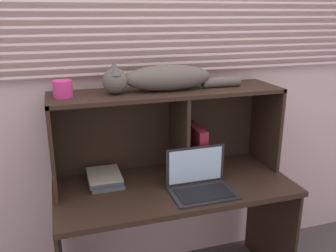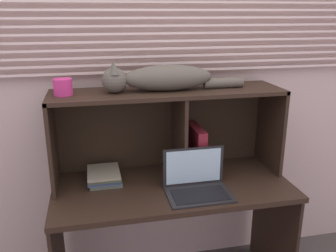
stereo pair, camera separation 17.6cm
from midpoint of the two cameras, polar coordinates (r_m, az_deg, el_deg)
back_panel_with_blinds at (r=2.23m, az=-3.98°, el=7.11°), size 4.40×0.08×2.50m
desk at (r=2.15m, az=-1.39°, el=-12.65°), size 1.33×0.61×0.73m
hutch_shelf_unit at (r=2.10m, az=-2.48°, el=1.41°), size 1.30×0.34×0.52m
cat at (r=2.00m, az=-3.78°, el=7.47°), size 0.80×0.16×0.17m
laptop at (r=1.99m, az=2.53°, el=-8.92°), size 0.34×0.24×0.23m
binder_upright at (r=2.18m, az=1.98°, el=-3.71°), size 0.05×0.26×0.29m
book_stack at (r=2.12m, az=-12.29°, el=-8.05°), size 0.19×0.24×0.07m
small_basket at (r=1.95m, az=-18.72°, el=5.52°), size 0.10×0.10×0.09m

